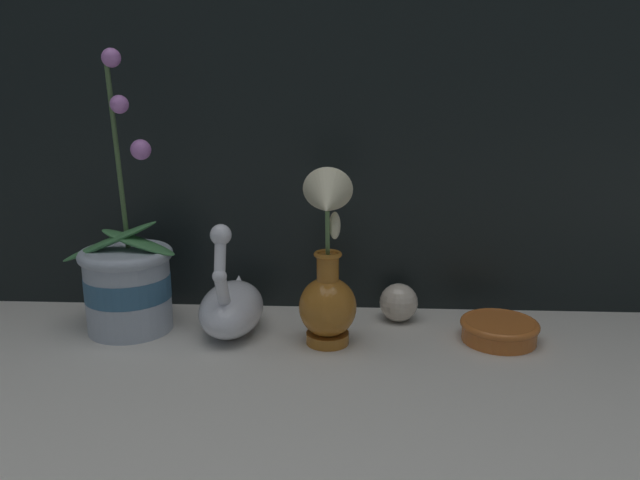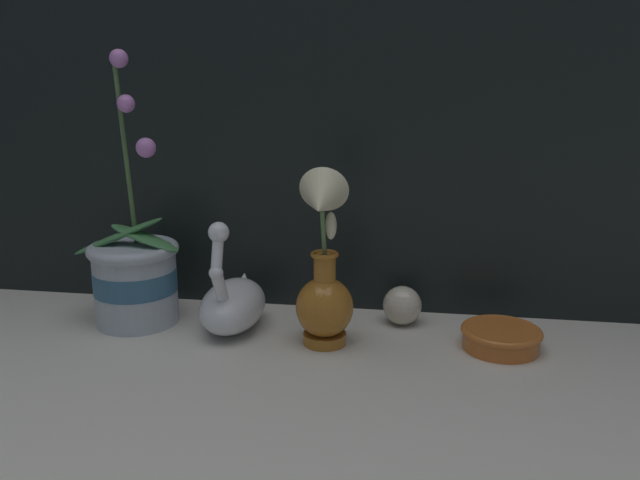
# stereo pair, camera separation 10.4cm
# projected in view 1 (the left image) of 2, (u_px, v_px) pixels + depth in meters

# --- Properties ---
(ground_plane) EXTENTS (2.80, 2.80, 0.00)m
(ground_plane) POSITION_uv_depth(u_px,v_px,m) (310.00, 362.00, 0.96)
(ground_plane) COLOR beige
(orchid_potted_plant) EXTENTS (0.20, 0.16, 0.47)m
(orchid_potted_plant) POSITION_uv_depth(u_px,v_px,m) (128.00, 280.00, 1.07)
(orchid_potted_plant) COLOR #B2BCCC
(orchid_potted_plant) RESTS_ON ground_plane
(swan_figurine) EXTENTS (0.11, 0.20, 0.21)m
(swan_figurine) POSITION_uv_depth(u_px,v_px,m) (232.00, 305.00, 1.07)
(swan_figurine) COLOR white
(swan_figurine) RESTS_ON ground_plane
(blue_vase) EXTENTS (0.09, 0.13, 0.30)m
(blue_vase) POSITION_uv_depth(u_px,v_px,m) (328.00, 279.00, 1.00)
(blue_vase) COLOR #B26B23
(blue_vase) RESTS_ON ground_plane
(glass_sphere) EXTENTS (0.07, 0.07, 0.07)m
(glass_sphere) POSITION_uv_depth(u_px,v_px,m) (399.00, 302.00, 1.12)
(glass_sphere) COLOR beige
(glass_sphere) RESTS_ON ground_plane
(amber_dish) EXTENTS (0.13, 0.13, 0.04)m
(amber_dish) POSITION_uv_depth(u_px,v_px,m) (499.00, 329.00, 1.04)
(amber_dish) COLOR #C66628
(amber_dish) RESTS_ON ground_plane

